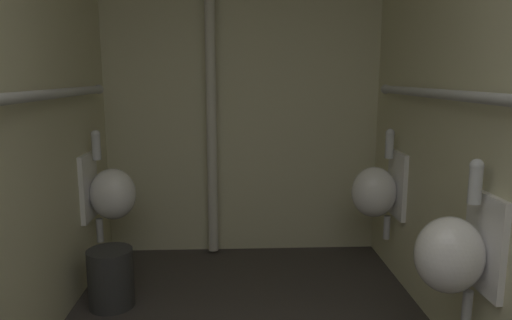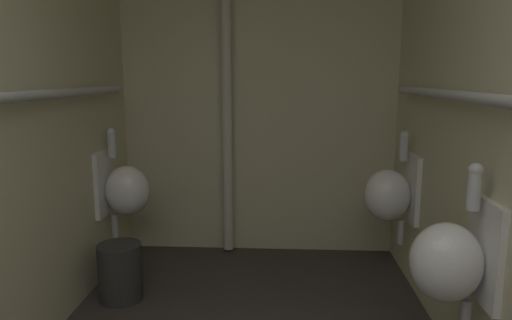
% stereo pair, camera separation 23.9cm
% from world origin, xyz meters
% --- Properties ---
extents(wall_back, '(2.20, 0.06, 2.61)m').
position_xyz_m(wall_back, '(0.00, 3.47, 1.31)').
color(wall_back, beige).
rests_on(wall_back, ground).
extents(urinal_left_mid, '(0.32, 0.30, 0.76)m').
position_xyz_m(urinal_left_mid, '(-0.89, 2.91, 0.61)').
color(urinal_left_mid, white).
extents(urinal_right_mid, '(0.32, 0.30, 0.76)m').
position_xyz_m(urinal_right_mid, '(0.89, 1.77, 0.61)').
color(urinal_right_mid, white).
extents(urinal_right_far, '(0.32, 0.30, 0.76)m').
position_xyz_m(urinal_right_far, '(0.89, 2.88, 0.61)').
color(urinal_right_far, white).
extents(supply_pipe_right, '(0.06, 2.84, 0.06)m').
position_xyz_m(supply_pipe_right, '(0.98, 1.70, 1.27)').
color(supply_pipe_right, '#B2B2B2').
extents(standpipe_back_wall, '(0.08, 0.08, 2.56)m').
position_xyz_m(standpipe_back_wall, '(-0.23, 3.36, 1.31)').
color(standpipe_back_wall, beige).
rests_on(standpipe_back_wall, ground).
extents(waste_bin, '(0.27, 0.27, 0.35)m').
position_xyz_m(waste_bin, '(-0.81, 2.53, 0.18)').
color(waste_bin, '#2D2D2D').
rests_on(waste_bin, ground).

